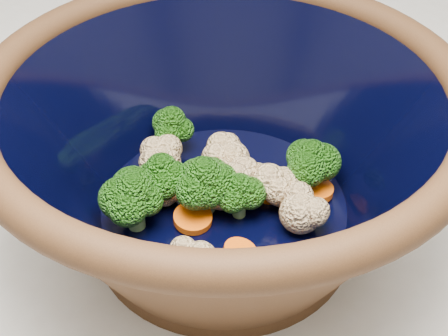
{
  "coord_description": "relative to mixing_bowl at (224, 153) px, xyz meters",
  "views": [
    {
      "loc": [
        0.1,
        -0.32,
        1.28
      ],
      "look_at": [
        0.08,
        0.04,
        0.97
      ],
      "focal_mm": 50.0,
      "sensor_mm": 36.0,
      "label": 1
    }
  ],
  "objects": [
    {
      "name": "vegetable_pile",
      "position": [
        -0.01,
        0.0,
        -0.03
      ],
      "size": [
        0.17,
        0.17,
        0.05
      ],
      "color": "#608442",
      "rests_on": "mixing_bowl"
    },
    {
      "name": "mixing_bowl",
      "position": [
        0.0,
        0.0,
        0.0
      ],
      "size": [
        0.39,
        0.39,
        0.15
      ],
      "rotation": [
        0.0,
        0.0,
        0.19
      ],
      "color": "black",
      "rests_on": "counter"
    }
  ]
}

